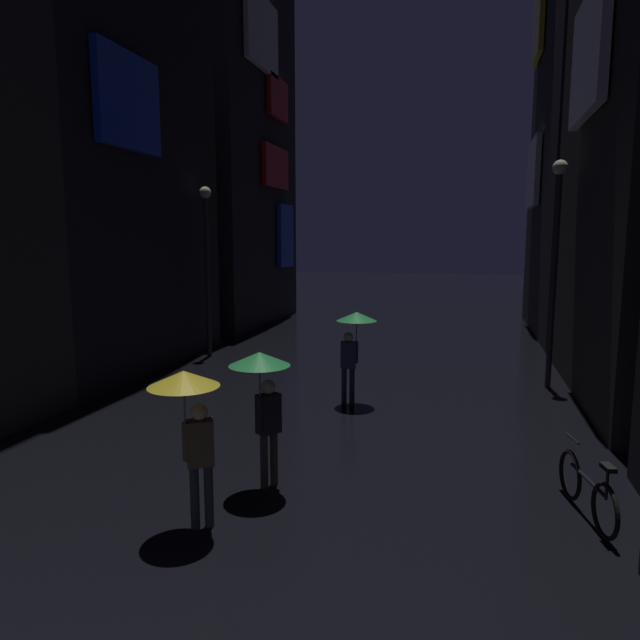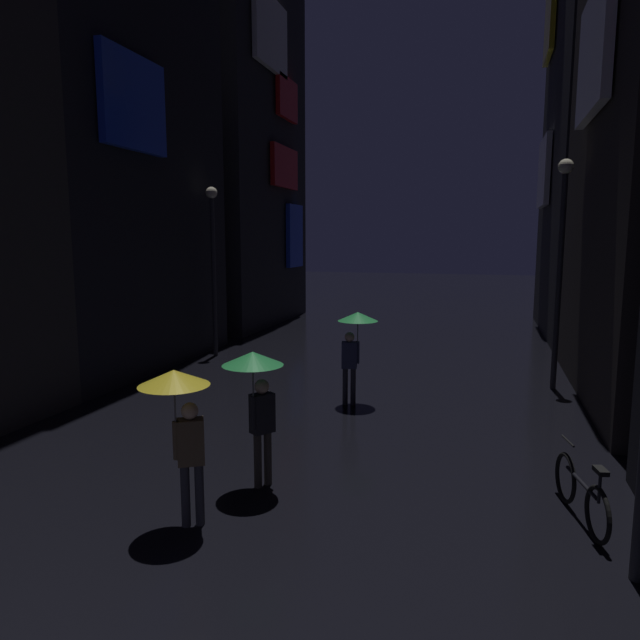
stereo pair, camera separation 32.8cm
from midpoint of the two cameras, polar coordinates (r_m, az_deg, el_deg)
building_left_far at (r=26.14m, az=-9.84°, el=16.38°), size 4.25×7.92×15.03m
building_right_far at (r=25.99m, az=26.42°, el=26.71°), size 4.25×8.98×24.72m
pedestrian_far_right_green at (r=8.46m, az=-6.89°, el=-6.13°), size 0.90×0.90×2.12m
pedestrian_midstreet_left_yellow at (r=7.47m, az=-14.19°, el=-8.26°), size 0.90×0.90×2.12m
pedestrian_foreground_right_green at (r=12.79m, az=2.67°, el=-1.20°), size 0.90×0.90×2.12m
bicycle_parked_at_storefront at (r=8.72m, az=24.13°, el=-15.27°), size 0.46×1.79×0.96m
streetlamp_right_far at (r=15.21m, az=21.92°, el=6.68°), size 0.36×0.36×5.63m
streetlamp_left_far at (r=18.31m, az=-11.76°, el=6.75°), size 0.36×0.36×5.33m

